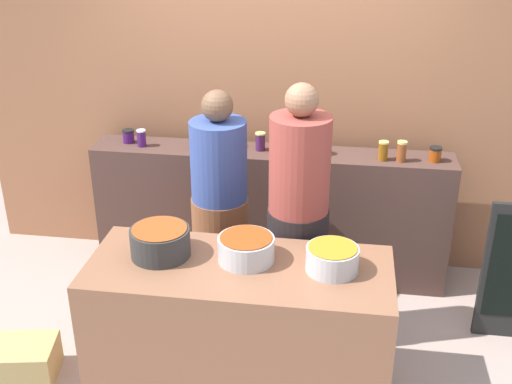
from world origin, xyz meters
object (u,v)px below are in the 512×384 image
Objects in this scene: preserve_jar_3 at (217,140)px; cook_with_tongs at (220,218)px; preserve_jar_4 at (233,140)px; preserve_jar_10 at (435,154)px; bread_crate at (17,361)px; cooking_pot_right at (332,259)px; preserve_jar_5 at (260,141)px; preserve_jar_8 at (383,151)px; preserve_jar_9 at (402,151)px; preserve_jar_7 at (317,145)px; preserve_jar_1 at (142,138)px; cook_in_cap at (298,235)px; preserve_jar_2 at (196,142)px; preserve_jar_0 at (128,136)px; cooking_pot_center at (246,249)px; cooking_pot_left at (160,242)px; preserve_jar_6 at (276,145)px.

preserve_jar_3 is 0.07× the size of cook_with_tongs.
preserve_jar_4 is 1.00× the size of preserve_jar_10.
bread_crate is (-1.11, -1.51, -0.98)m from preserve_jar_4.
cooking_pot_right is 0.60× the size of bread_crate.
preserve_jar_5 is 0.70m from cook_with_tongs.
preserve_jar_5 is 0.97× the size of preserve_jar_8.
preserve_jar_9 reaches higher than preserve_jar_5.
preserve_jar_4 is 2.11m from bread_crate.
bread_crate is (-1.75, -1.44, -1.00)m from preserve_jar_7.
preserve_jar_1 reaches higher than preserve_jar_10.
cook_in_cap is at bearing -124.54° from preserve_jar_8.
preserve_jar_7 is at bearing 175.06° from preserve_jar_8.
preserve_jar_4 is 0.76× the size of preserve_jar_8.
preserve_jar_2 is 0.99× the size of preserve_jar_10.
preserve_jar_0 is 0.67× the size of preserve_jar_9.
cooking_pot_center is at bearing -121.65° from preserve_jar_8.
preserve_jar_8 is at bearing 58.35° from cooking_pot_center.
preserve_jar_9 is at bearing 30.73° from bread_crate.
preserve_jar_7 is at bearing 39.52° from bread_crate.
preserve_jar_7 is at bearing -6.00° from preserve_jar_4.
preserve_jar_7 reaches higher than preserve_jar_5.
cooking_pot_left is at bearing -96.68° from preserve_jar_4.
cooking_pot_center is at bearing -65.76° from preserve_jar_2.
preserve_jar_8 is 0.30× the size of bread_crate.
cooking_pot_right is at bearing -1.26° from cooking_pot_left.
preserve_jar_8 reaches higher than cooking_pot_right.
preserve_jar_10 is (1.14, -0.01, 0.00)m from preserve_jar_6.
preserve_jar_1 is 0.57m from preserve_jar_3.
preserve_jar_0 is 0.74× the size of preserve_jar_5.
preserve_jar_3 is 1.08× the size of preserve_jar_6.
preserve_jar_5 reaches higher than preserve_jar_10.
preserve_jar_10 is 0.06× the size of cook_in_cap.
cooking_pot_right is (0.97, -0.02, -0.01)m from cooking_pot_left.
preserve_jar_1 is at bearing 73.26° from bread_crate.
cook_in_cap is at bearing -138.12° from preserve_jar_10.
cooking_pot_center is 0.87m from cook_with_tongs.
preserve_jar_1 is 0.91× the size of preserve_jar_7.
preserve_jar_1 is at bearing 138.15° from cooking_pot_right.
preserve_jar_1 is 0.27× the size of bread_crate.
preserve_jar_3 is 1.59m from preserve_jar_10.
preserve_jar_2 is 0.16m from preserve_jar_3.
cooking_pot_left is (-0.16, -1.40, -0.12)m from preserve_jar_4.
preserve_jar_7 is at bearing 175.64° from preserve_jar_9.
cooking_pot_center is at bearing -52.11° from preserve_jar_1.
preserve_jar_3 is at bearing 123.37° from cooking_pot_right.
preserve_jar_7 is (1.32, 0.02, 0.01)m from preserve_jar_1.
bread_crate is (-1.44, -0.13, -0.85)m from cooking_pot_center.
cooking_pot_right is (-0.43, -1.30, -0.15)m from preserve_jar_9.
preserve_jar_8 reaches higher than preserve_jar_5.
preserve_jar_5 is 0.47× the size of cooking_pot_right.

